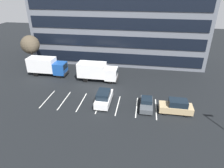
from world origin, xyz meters
The scene contains 9 objects.
ground_plane centered at (0.00, 0.00, 0.00)m, with size 120.00×120.00×0.00m, color black.
office_building centered at (0.00, 17.95, 10.80)m, with size 37.18×12.63×21.60m.
lot_markings centered at (0.00, -3.44, 0.00)m, with size 16.94×5.40×0.01m.
box_truck_blue centered at (-12.48, 5.35, 1.97)m, with size 7.56×2.50×3.51m.
box_truck_white centered at (-2.23, 4.46, 1.92)m, with size 7.38×2.44×3.42m.
suv_tan centered at (11.04, -3.93, 0.99)m, with size 4.52×1.92×2.04m.
sedan_charcoal centered at (6.96, -3.35, 0.71)m, with size 1.75×4.19×1.50m.
suv_white centered at (0.67, -3.31, 1.04)m, with size 2.02×4.77×2.16m.
bare_tree centered at (-17.00, 8.27, 5.12)m, with size 3.73×3.73×7.00m.
Camera 1 is at (6.11, -28.28, 16.12)m, focal length 31.90 mm.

